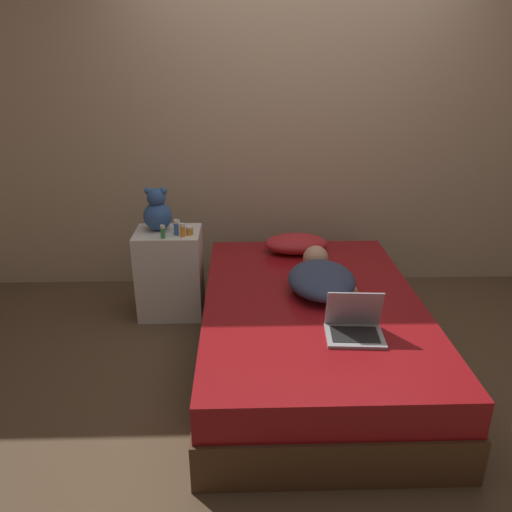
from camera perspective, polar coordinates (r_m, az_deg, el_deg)
ground_plane at (r=3.22m, az=6.13°, el=-12.01°), size 12.00×12.00×0.00m
wall_back at (r=3.95m, az=4.50°, el=14.89°), size 8.00×0.06×2.60m
bed at (r=3.10m, az=6.29°, el=-8.63°), size 1.30×1.97×0.45m
nightstand at (r=3.68m, az=-9.78°, el=-1.91°), size 0.46×0.36×0.64m
pillow at (r=3.64m, az=4.61°, el=1.42°), size 0.46×0.29×0.13m
person_lying at (r=3.09m, az=7.47°, el=-2.40°), size 0.43×0.68×0.17m
laptop at (r=2.65m, az=11.17°, el=-7.79°), size 0.31×0.25×0.23m
teddy_bear at (r=3.57m, az=-11.20°, el=5.01°), size 0.20×0.20×0.31m
bottle_blue at (r=3.46m, az=-9.12°, el=3.22°), size 0.03×0.03×0.11m
bottle_white at (r=3.52m, az=-8.95°, el=3.38°), size 0.04×0.04×0.09m
bottle_orange at (r=3.43m, az=-8.39°, el=2.93°), size 0.03×0.03×0.09m
bottle_amber at (r=3.46m, az=-7.60°, el=2.90°), size 0.05×0.05×0.06m
bottle_green at (r=3.42m, az=-10.59°, el=2.74°), size 0.03×0.03×0.09m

